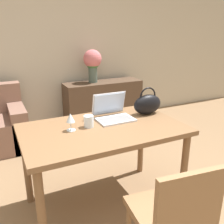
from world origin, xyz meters
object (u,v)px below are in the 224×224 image
drinking_glass (89,121)px  chair (174,213)px  handbag (147,104)px  wine_glass (71,119)px  flower_vase (93,62)px  laptop (112,112)px

drinking_glass → chair: bearing=-75.8°
drinking_glass → handbag: bearing=6.2°
drinking_glass → handbag: (0.62, 0.07, 0.05)m
wine_glass → flower_vase: flower_vase is taller
chair → handbag: (0.40, 0.92, 0.39)m
chair → drinking_glass: size_ratio=8.50×
drinking_glass → handbag: 0.62m
laptop → flower_vase: flower_vase is taller
wine_glass → flower_vase: bearing=63.5°
chair → wine_glass: (-0.37, 0.84, 0.39)m
wine_glass → chair: bearing=-66.2°
drinking_glass → laptop: bearing=20.9°
chair → laptop: size_ratio=2.59×
laptop → wine_glass: laptop is taller
chair → flower_vase: bearing=84.8°
laptop → drinking_glass: (-0.27, -0.10, -0.01)m
chair → flower_vase: size_ratio=1.61×
handbag → flower_vase: (0.18, 1.83, 0.18)m
chair → handbag: handbag is taller
handbag → flower_vase: flower_vase is taller
chair → flower_vase: (0.58, 2.75, 0.57)m
chair → drinking_glass: (-0.22, 0.86, 0.34)m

